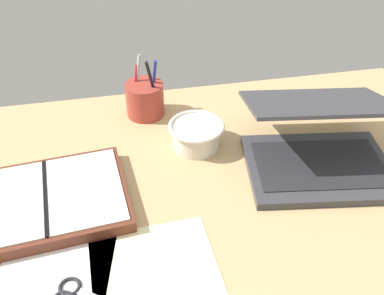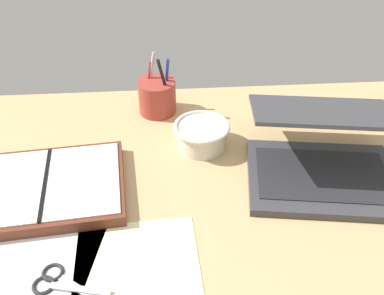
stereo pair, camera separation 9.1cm
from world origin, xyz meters
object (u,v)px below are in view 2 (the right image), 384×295
object	(u,v)px
planner	(47,188)
scissors	(57,282)
laptop	(323,155)
pen_cup	(157,96)
bowl	(202,135)

from	to	relation	value
planner	scissors	bearing A→B (deg)	-81.03
laptop	pen_cup	xyz separation A→B (cm)	(-35.42, 27.71, -0.54)
laptop	planner	world-z (taller)	laptop
laptop	pen_cup	bearing A→B (deg)	150.35
pen_cup	planner	world-z (taller)	pen_cup
bowl	planner	size ratio (longest dim) A/B	0.39
laptop	scissors	xyz separation A→B (cm)	(-53.12, -24.51, -4.80)
pen_cup	planner	bearing A→B (deg)	-128.02
planner	laptop	bearing A→B (deg)	-3.23
pen_cup	planner	distance (cm)	38.12
laptop	pen_cup	world-z (taller)	pen_cup
bowl	pen_cup	size ratio (longest dim) A/B	0.79
pen_cup	scissors	world-z (taller)	pen_cup
bowl	scissors	xyz separation A→B (cm)	(-27.94, -36.04, -3.08)
laptop	pen_cup	size ratio (longest dim) A/B	2.13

